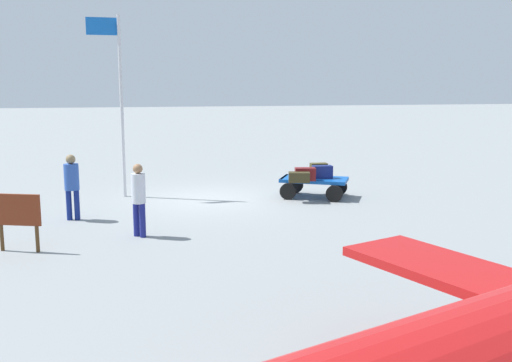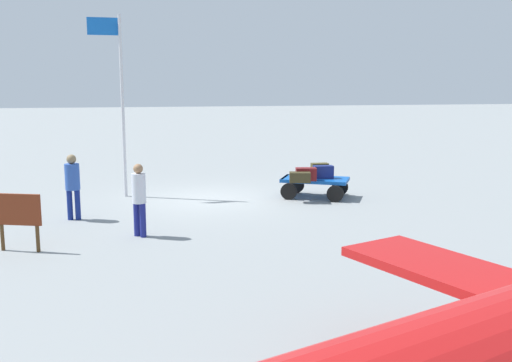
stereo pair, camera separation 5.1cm
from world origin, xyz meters
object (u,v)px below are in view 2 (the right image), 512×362
(suitcase_navy, at_px, (306,174))
(suitcase_olive, at_px, (300,177))
(worker_lead, at_px, (139,195))
(suitcase_maroon, at_px, (323,172))
(worker_trailing, at_px, (73,181))
(suitcase_grey, at_px, (320,169))
(flagpole, at_px, (119,92))
(signboard, at_px, (18,214))
(luggage_cart, at_px, (314,183))

(suitcase_navy, distance_m, suitcase_olive, 0.37)
(worker_lead, bearing_deg, suitcase_navy, -145.24)
(suitcase_maroon, xyz_separation_m, worker_trailing, (7.17, 1.65, 0.21))
(suitcase_grey, bearing_deg, flagpole, -6.43)
(suitcase_olive, height_order, flagpole, flagpole)
(suitcase_olive, relative_size, signboard, 0.54)
(suitcase_maroon, distance_m, suitcase_olive, 1.03)
(worker_trailing, bearing_deg, suitcase_maroon, -167.04)
(luggage_cart, height_order, suitcase_maroon, suitcase_maroon)
(suitcase_grey, relative_size, signboard, 0.43)
(suitcase_grey, height_order, signboard, signboard)
(suitcase_grey, xyz_separation_m, flagpole, (6.12, -0.69, 2.43))
(suitcase_grey, height_order, suitcase_navy, suitcase_grey)
(luggage_cart, height_order, suitcase_grey, suitcase_grey)
(suitcase_navy, relative_size, signboard, 0.52)
(luggage_cart, xyz_separation_m, worker_trailing, (6.92, 1.76, 0.56))
(suitcase_navy, distance_m, flagpole, 6.16)
(flagpole, bearing_deg, signboard, 71.63)
(suitcase_grey, distance_m, suitcase_maroon, 0.60)
(suitcase_grey, xyz_separation_m, suitcase_navy, (0.68, 0.88, -0.00))
(worker_trailing, bearing_deg, luggage_cart, -165.75)
(suitcase_grey, bearing_deg, worker_lead, 37.50)
(signboard, bearing_deg, flagpole, -108.37)
(suitcase_navy, xyz_separation_m, signboard, (7.33, 4.13, 0.01))
(suitcase_grey, xyz_separation_m, worker_trailing, (7.23, 2.25, 0.22))
(suitcase_grey, relative_size, flagpole, 0.10)
(flagpole, bearing_deg, worker_trailing, 69.29)
(suitcase_olive, height_order, signboard, signboard)
(suitcase_olive, xyz_separation_m, worker_lead, (4.59, 3.10, 0.23))
(worker_lead, height_order, worker_trailing, worker_trailing)
(suitcase_grey, xyz_separation_m, suitcase_olive, (0.93, 1.14, -0.04))
(suitcase_grey, height_order, worker_trailing, worker_trailing)
(suitcase_maroon, height_order, worker_trailing, worker_trailing)
(worker_trailing, distance_m, flagpole, 3.84)
(suitcase_navy, distance_m, suitcase_maroon, 0.68)
(suitcase_olive, bearing_deg, luggage_cart, -133.85)
(worker_trailing, bearing_deg, flagpole, -110.71)
(suitcase_navy, distance_m, signboard, 8.42)
(signboard, bearing_deg, suitcase_grey, -148.00)
(luggage_cart, relative_size, suitcase_maroon, 3.73)
(suitcase_maroon, bearing_deg, worker_lead, 33.69)
(suitcase_maroon, xyz_separation_m, suitcase_olive, (0.87, 0.54, -0.05))
(worker_lead, xyz_separation_m, flagpole, (0.59, -4.93, 2.24))
(suitcase_maroon, xyz_separation_m, signboard, (7.95, 4.41, 0.01))
(suitcase_maroon, distance_m, worker_lead, 6.57)
(worker_trailing, bearing_deg, suitcase_grey, -162.73)
(luggage_cart, height_order, flagpole, flagpole)
(suitcase_navy, height_order, suitcase_olive, suitcase_navy)
(signboard, bearing_deg, suitcase_navy, -150.61)
(worker_trailing, xyz_separation_m, signboard, (0.78, 2.76, -0.20))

